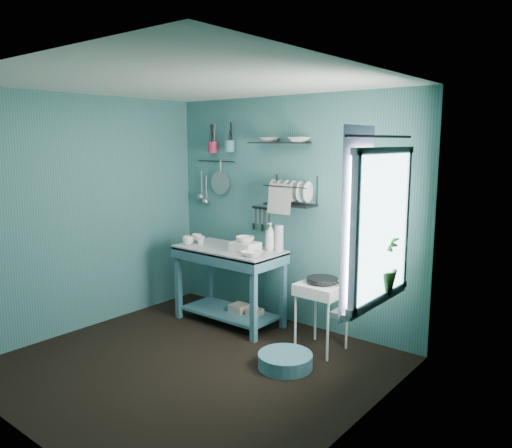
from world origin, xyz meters
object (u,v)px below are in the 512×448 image
Objects in this scene: dish_rack at (291,191)px; colander at (220,183)px; frying_pan at (322,280)px; potted_plant at (380,264)px; mug_mid at (200,240)px; mug_left at (188,240)px; storage_tin_small at (255,318)px; storage_tin_large at (239,314)px; wash_tub at (245,247)px; soap_bottle at (270,236)px; water_bottle at (279,238)px; utensil_cup_teal at (230,146)px; floor_basin at (285,361)px; utensil_cup_magenta at (213,147)px; work_counter at (229,286)px; hotplate_stand at (321,317)px; mug_right at (197,238)px.

dish_rack is 1.09m from colander.
frying_pan is 0.62× the size of potted_plant.
frying_pan is (1.57, 0.07, -0.20)m from mug_mid.
mug_left is 1.15m from storage_tin_small.
wash_tub is at bearing -25.02° from storage_tin_large.
soap_bottle is 0.54× the size of dish_rack.
wash_tub is at bearing -138.37° from water_bottle.
utensil_cup_teal reaches higher than soap_bottle.
mug_mid is at bearing -167.09° from storage_tin_large.
water_bottle reaches higher than storage_tin_small.
mug_left is 1.20m from utensil_cup_teal.
storage_tin_small is (0.78, 0.24, -0.81)m from mug_left.
mug_mid is 0.20× the size of floor_basin.
mug_mid is 1.06m from storage_tin_small.
utensil_cup_magenta is 0.65× the size of storage_tin_small.
potted_plant reaches higher than floor_basin.
dish_rack is at bearing -4.19° from colander.
potted_plant is (2.59, -0.83, -0.87)m from utensil_cup_magenta.
utensil_cup_magenta is 0.46× the size of colander.
dish_rack is (0.57, 0.35, 1.07)m from work_counter.
colander is (-0.77, 0.45, 0.61)m from wash_tub.
mug_left is at bearing 167.24° from floor_basin.
utensil_cup_magenta is 0.26× the size of floor_basin.
hotplate_stand is at bearing 0.00° from frying_pan.
utensil_cup_magenta is at bearing 153.87° from wash_tub.
mug_left is 0.95× the size of utensil_cup_magenta.
water_bottle is (0.52, 0.22, 0.57)m from work_counter.
mug_left and mug_right have the same top height.
soap_bottle is at bearing -15.00° from utensil_cup_teal.
potted_plant reaches higher than mug_mid.
colander is at bearing 94.10° from mug_left.
storage_tin_small is at bearing -135.00° from soap_bottle.
work_counter is at bearing -33.34° from utensil_cup_magenta.
hotplate_stand reaches higher than storage_tin_small.
wash_tub is 1.08m from colander.
soap_bottle reaches higher than frying_pan.
potted_plant is at bearing -9.81° from mug_right.
water_bottle is at bearing 41.63° from wash_tub.
mug_left is 0.74m from wash_tub.
mug_mid is 2.39m from potted_plant.
work_counter reaches higher than storage_tin_small.
mug_left is at bearing -166.69° from work_counter.
colander is at bearing 135.20° from work_counter.
hotplate_stand is at bearing -2.17° from storage_tin_large.
mug_mid is at bearing 170.64° from hotplate_stand.
wash_tub is at bearing 10.86° from mug_left.
dish_rack is (1.05, 0.51, 0.59)m from mug_left.
hotplate_stand is 1.36× the size of floor_basin.
mug_left is 0.25× the size of potted_plant.
hotplate_stand is 1.36m from dish_rack.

